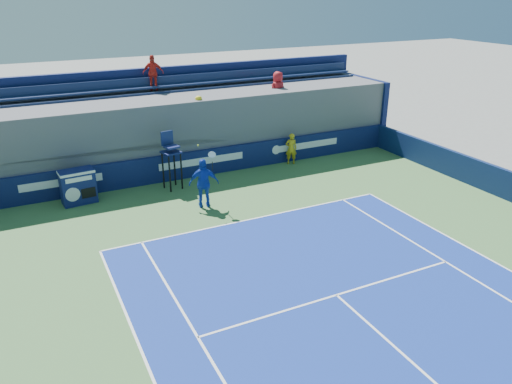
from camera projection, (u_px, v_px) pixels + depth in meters
name	position (u px, v px, depth m)	size (l,w,h in m)	color
ball_person	(291.00, 149.00, 24.01)	(0.56, 0.36, 1.52)	gold
back_hoarding	(201.00, 163.00, 22.59)	(20.40, 0.21, 1.20)	#0C1544
match_clock	(78.00, 186.00, 19.64)	(1.38, 0.84, 1.40)	#0F184E
umpire_chair	(171.00, 154.00, 20.78)	(0.84, 0.84, 2.48)	black
tennis_player	(204.00, 183.00, 19.19)	(1.24, 0.80, 2.57)	#1537AD
stadium_seating	(185.00, 126.00, 23.81)	(21.00, 4.05, 5.07)	#504F54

